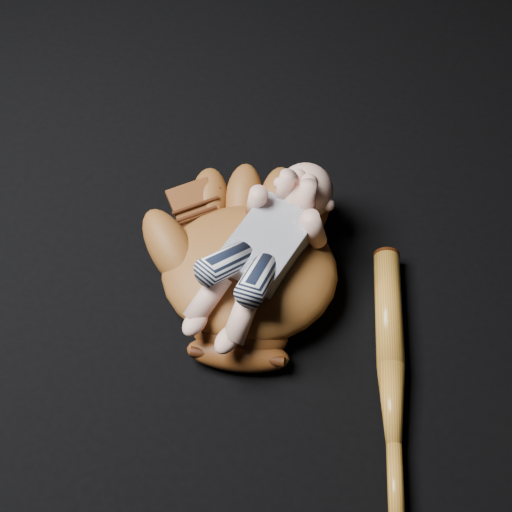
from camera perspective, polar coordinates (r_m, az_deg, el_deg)
The scene contains 3 objects.
baseball_glove at distance 1.22m, azimuth -0.53°, elevation -0.79°, with size 0.38×0.43×0.13m, color brown, non-canonical shape.
newborn_baby at distance 1.17m, azimuth 0.23°, elevation 0.40°, with size 0.17×0.38×0.15m, color #D79F8B, non-canonical shape.
baseball_bat at distance 1.18m, azimuth 10.79°, elevation -9.87°, with size 0.05×0.50×0.05m, color #AD6F21, non-canonical shape.
Camera 1 is at (0.19, -0.57, 1.08)m, focal length 50.00 mm.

